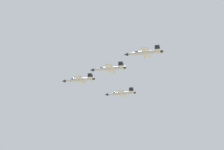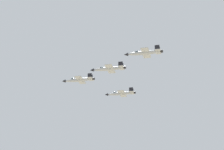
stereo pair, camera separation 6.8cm
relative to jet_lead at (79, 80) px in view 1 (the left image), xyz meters
The scene contains 4 objects.
jet_lead is the anchor object (origin of this frame).
jet_left_wingman 24.58m from the jet_lead, 159.25° to the left, with size 16.55×10.78×3.60m.
jet_right_wingman 24.64m from the jet_lead, 120.03° to the right, with size 16.25×10.55×3.52m.
jet_left_outer 49.07m from the jet_lead, 159.25° to the left, with size 16.24×10.54×3.52m.
Camera 1 is at (-93.13, 189.17, 67.68)m, focal length 70.20 mm.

